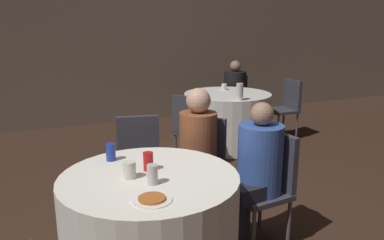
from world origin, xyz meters
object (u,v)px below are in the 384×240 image
object	(u,v)px
person_blue_shirt	(252,177)
chair_far_northeast	(235,96)
chair_near_north	(139,157)
table_far	(227,119)
chair_near_east	(268,179)
soda_can_red	(148,161)
pizza_plate_near	(152,199)
person_floral_shirt	(195,158)
table_near	(151,229)
chair_near_northeast	(202,159)
soda_can_silver	(152,175)
bottle_far	(240,92)
chair_far_east	(287,103)
person_black_shirt	(234,95)
chair_far_southwest	(191,125)
soda_can_blue	(111,152)

from	to	relation	value
person_blue_shirt	chair_far_northeast	bearing A→B (deg)	-33.57
chair_near_north	table_far	bearing A→B (deg)	-127.45
chair_near_east	soda_can_red	bearing A→B (deg)	84.72
pizza_plate_near	person_floral_shirt	bearing A→B (deg)	54.31
table_near	soda_can_red	distance (m)	0.45
chair_near_northeast	soda_can_silver	xyz separation A→B (m)	(-0.71, -0.84, 0.28)
table_near	bottle_far	bearing A→B (deg)	47.32
table_far	chair_far_east	size ratio (longest dim) A/B	1.37
chair_far_northeast	person_black_shirt	world-z (taller)	person_black_shirt
chair_far_southwest	soda_can_red	world-z (taller)	chair_far_southwest
chair_far_east	bottle_far	bearing A→B (deg)	114.37
chair_near_east	person_black_shirt	xyz separation A→B (m)	(1.42, 3.05, 0.05)
table_far	bottle_far	bearing A→B (deg)	-101.50
chair_near_east	person_floral_shirt	size ratio (longest dim) A/B	0.75
soda_can_silver	chair_near_east	bearing A→B (deg)	13.20
chair_near_east	soda_can_red	size ratio (longest dim) A/B	7.32
person_floral_shirt	pizza_plate_near	world-z (taller)	person_floral_shirt
pizza_plate_near	soda_can_blue	distance (m)	0.72
person_black_shirt	soda_can_red	xyz separation A→B (m)	(-2.38, -3.06, 0.23)
table_far	soda_can_red	distance (m)	3.04
chair_far_northeast	chair_far_east	bearing A→B (deg)	152.41
soda_can_silver	bottle_far	bearing A→B (deg)	48.91
chair_near_north	bottle_far	bearing A→B (deg)	-137.07
chair_far_northeast	soda_can_blue	bearing A→B (deg)	83.46
chair_far_east	person_blue_shirt	bearing A→B (deg)	139.26
soda_can_silver	soda_can_red	bearing A→B (deg)	79.42
chair_far_southwest	person_black_shirt	size ratio (longest dim) A/B	0.79
person_blue_shirt	pizza_plate_near	xyz separation A→B (m)	(-0.91, -0.42, 0.19)
table_near	person_black_shirt	size ratio (longest dim) A/B	1.01
soda_can_silver	chair_far_northeast	bearing A→B (deg)	53.60
chair_near_north	soda_can_silver	bearing A→B (deg)	90.40
chair_far_east	table_far	bearing A→B (deg)	90.00
chair_far_east	soda_can_silver	distance (m)	3.91
pizza_plate_near	soda_can_silver	distance (m)	0.22
bottle_far	soda_can_silver	bearing A→B (deg)	-131.09
chair_near_north	chair_near_northeast	distance (m)	0.56
person_blue_shirt	soda_can_red	size ratio (longest dim) A/B	9.37
chair_far_east	soda_can_blue	world-z (taller)	chair_far_east
chair_near_east	person_black_shirt	bearing A→B (deg)	-30.89
person_floral_shirt	soda_can_blue	xyz separation A→B (m)	(-0.74, -0.21, 0.22)
table_far	person_blue_shirt	distance (m)	2.60
chair_near_northeast	person_floral_shirt	bearing A→B (deg)	90.00
chair_near_east	soda_can_silver	xyz separation A→B (m)	(-1.00, -0.23, 0.28)
pizza_plate_near	soda_can_silver	bearing A→B (deg)	71.44
chair_far_east	chair_near_east	bearing A→B (deg)	141.32
pizza_plate_near	bottle_far	world-z (taller)	bottle_far
soda_can_red	person_floral_shirt	bearing A→B (deg)	41.82
chair_near_northeast	person_black_shirt	size ratio (longest dim) A/B	0.79
soda_can_red	chair_far_southwest	bearing A→B (deg)	59.09
chair_far_northeast	person_floral_shirt	bearing A→B (deg)	90.45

